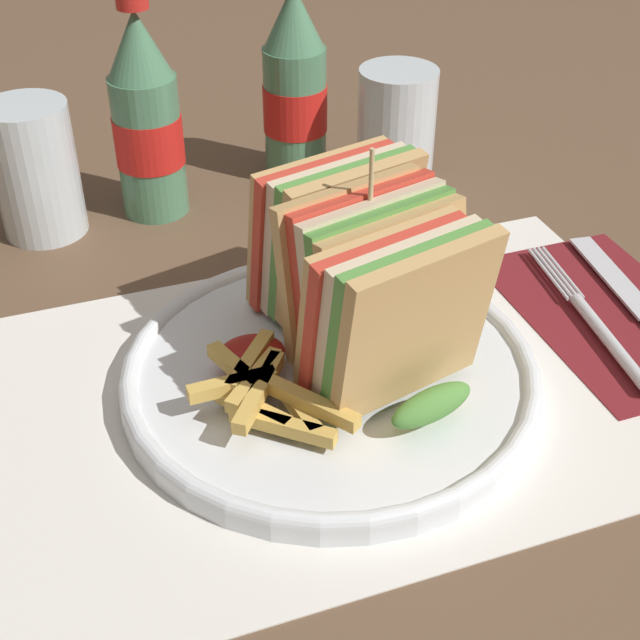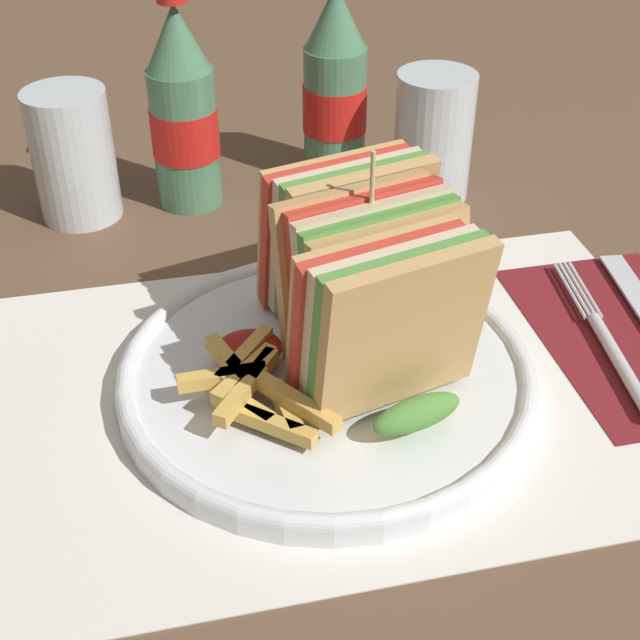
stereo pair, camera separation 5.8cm
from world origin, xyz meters
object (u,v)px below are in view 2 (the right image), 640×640
at_px(coke_bottle_near, 183,113).
at_px(glass_near, 433,136).
at_px(glass_far, 73,155).
at_px(club_sandwich, 369,280).
at_px(fork, 611,348).
at_px(coke_bottle_far, 335,89).
at_px(plate_main, 327,374).

distance_m(coke_bottle_near, glass_near, 0.22).
bearing_deg(glass_far, glass_near, -5.53).
distance_m(club_sandwich, glass_far, 0.32).
height_order(club_sandwich, glass_near, club_sandwich).
height_order(fork, glass_far, glass_far).
height_order(coke_bottle_near, coke_bottle_far, same).
bearing_deg(plate_main, glass_far, 119.73).
height_order(fork, coke_bottle_far, coke_bottle_far).
bearing_deg(club_sandwich, plate_main, -156.24).
distance_m(plate_main, club_sandwich, 0.07).
height_order(club_sandwich, glass_far, club_sandwich).
xyz_separation_m(plate_main, glass_far, (-0.16, 0.27, 0.05)).
height_order(club_sandwich, coke_bottle_near, coke_bottle_near).
distance_m(club_sandwich, fork, 0.18).
height_order(fork, coke_bottle_near, coke_bottle_near).
height_order(plate_main, coke_bottle_near, coke_bottle_near).
xyz_separation_m(plate_main, coke_bottle_far, (0.08, 0.30, 0.07)).
bearing_deg(glass_near, plate_main, -121.88).
relative_size(coke_bottle_near, coke_bottle_far, 1.00).
distance_m(plate_main, coke_bottle_far, 0.32).
relative_size(fork, glass_far, 1.61).
distance_m(fork, glass_near, 0.26).
xyz_separation_m(plate_main, fork, (0.20, -0.01, -0.00)).
relative_size(coke_bottle_near, glass_near, 1.74).
xyz_separation_m(fork, coke_bottle_far, (-0.12, 0.31, 0.08)).
distance_m(plate_main, glass_near, 0.29).
xyz_separation_m(plate_main, club_sandwich, (0.03, 0.01, 0.06)).
distance_m(plate_main, fork, 0.20).
distance_m(glass_near, glass_far, 0.31).
distance_m(plate_main, coke_bottle_near, 0.29).
bearing_deg(coke_bottle_far, plate_main, -104.26).
bearing_deg(coke_bottle_near, glass_near, -9.03).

